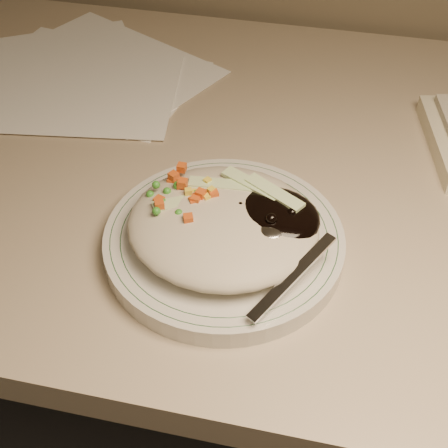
# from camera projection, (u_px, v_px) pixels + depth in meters

# --- Properties ---
(desk) EXTENTS (1.40, 0.70, 0.74)m
(desk) POSITION_uv_depth(u_px,v_px,m) (316.00, 277.00, 0.89)
(desk) COLOR tan
(desk) RESTS_ON ground
(plate) EXTENTS (0.25, 0.25, 0.02)m
(plate) POSITION_uv_depth(u_px,v_px,m) (224.00, 242.00, 0.64)
(plate) COLOR silver
(plate) RESTS_ON desk
(plate_rim) EXTENTS (0.23, 0.23, 0.00)m
(plate_rim) POSITION_uv_depth(u_px,v_px,m) (224.00, 235.00, 0.64)
(plate_rim) COLOR #144723
(plate_rim) RESTS_ON plate
(meal) EXTENTS (0.21, 0.19, 0.05)m
(meal) POSITION_uv_depth(u_px,v_px,m) (228.00, 221.00, 0.62)
(meal) COLOR #AFA68E
(meal) RESTS_ON plate
(papers) EXTENTS (0.46, 0.36, 0.00)m
(papers) POSITION_uv_depth(u_px,v_px,m) (74.00, 75.00, 0.89)
(papers) COLOR white
(papers) RESTS_ON desk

